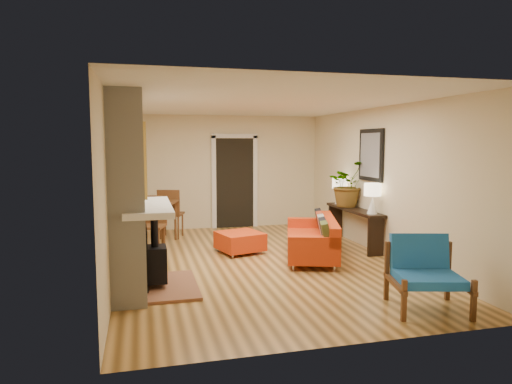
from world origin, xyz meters
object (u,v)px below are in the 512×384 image
at_px(lamp_far, 340,188).
at_px(houseplant, 348,184).
at_px(dining_table, 158,211).
at_px(console_table, 354,216).
at_px(ottoman, 240,241).
at_px(blue_chair, 424,269).
at_px(lamp_near, 373,195).
at_px(sofa, 315,239).

distance_m(lamp_far, houseplant, 0.41).
distance_m(dining_table, console_table, 3.78).
xyz_separation_m(ottoman, lamp_far, (2.23, 0.67, 0.85)).
height_order(blue_chair, lamp_near, lamp_near).
relative_size(ottoman, lamp_near, 1.65).
bearing_deg(lamp_far, blue_chair, -99.70).
distance_m(blue_chair, lamp_near, 2.68).
xyz_separation_m(console_table, lamp_near, (0.00, -0.70, 0.49)).
distance_m(console_table, lamp_near, 0.85).
bearing_deg(dining_table, sofa, -32.48).
xyz_separation_m(sofa, blue_chair, (0.37, -2.57, 0.14)).
distance_m(dining_table, lamp_far, 3.68).
xyz_separation_m(blue_chair, console_table, (0.67, 3.22, 0.11)).
xyz_separation_m(ottoman, blue_chair, (1.57, -3.23, 0.25)).
bearing_deg(lamp_far, houseplant, -91.45).
height_order(lamp_near, lamp_far, same).
bearing_deg(houseplant, ottoman, -173.03).
relative_size(sofa, blue_chair, 2.05).
xyz_separation_m(ottoman, dining_table, (-1.41, 1.00, 0.46)).
height_order(console_table, lamp_far, lamp_far).
relative_size(blue_chair, houseplant, 1.11).
distance_m(blue_chair, lamp_far, 3.99).
distance_m(blue_chair, console_table, 3.29).
relative_size(console_table, lamp_far, 3.43).
distance_m(ottoman, blue_chair, 3.60).
distance_m(lamp_near, lamp_far, 1.37).
relative_size(sofa, houseplant, 2.28).
xyz_separation_m(sofa, ottoman, (-1.19, 0.66, -0.12)).
distance_m(sofa, ottoman, 1.37).
xyz_separation_m(sofa, console_table, (1.04, 0.65, 0.25)).
bearing_deg(lamp_near, houseplant, 90.59).
height_order(sofa, lamp_far, lamp_far).
height_order(blue_chair, houseplant, houseplant).
bearing_deg(houseplant, console_table, -87.94).
xyz_separation_m(console_table, lamp_far, (0.00, 0.67, 0.49)).
distance_m(sofa, lamp_far, 1.84).
bearing_deg(console_table, ottoman, 179.84).
bearing_deg(houseplant, blue_chair, -100.62).
bearing_deg(blue_chair, lamp_near, 75.22).
height_order(ottoman, houseplant, houseplant).
bearing_deg(sofa, lamp_far, 51.85).
bearing_deg(ottoman, console_table, -0.16).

